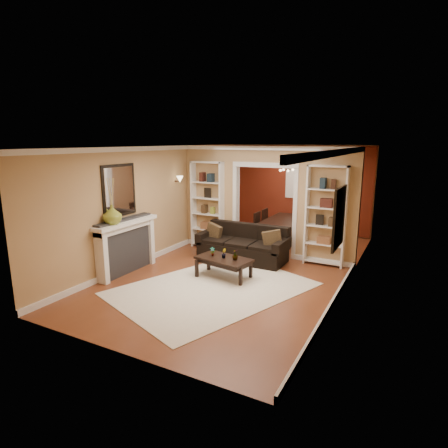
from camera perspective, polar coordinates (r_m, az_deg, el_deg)
The scene contains 30 objects.
floor at distance 8.62m, azimuth 3.07°, elevation -6.57°, with size 8.00×8.00×0.00m, color brown.
ceiling at distance 8.14m, azimuth 3.30°, elevation 11.69°, with size 8.00×8.00×0.00m, color white.
wall_back at distance 11.98m, azimuth 11.25°, elevation 5.29°, with size 8.00×8.00×0.00m, color tan.
wall_front at distance 5.03m, azimuth -16.37°, elevation -5.06°, with size 8.00×8.00×0.00m, color tan.
wall_left at distance 9.42m, azimuth -9.36°, elevation 3.42°, with size 8.00×8.00×0.00m, color tan.
wall_right at distance 7.63m, azimuth 18.71°, elevation 0.76°, with size 8.00×8.00×0.00m, color tan.
partition_wall at distance 9.36m, azimuth 6.26°, elevation 3.45°, with size 4.50×0.15×2.70m, color tan.
red_back_panel at distance 11.96m, azimuth 11.20°, elevation 5.14°, with size 4.44×0.04×2.64m, color maroon.
dining_window at distance 11.89m, azimuth 11.19°, elevation 6.21°, with size 0.78×0.03×0.98m, color #8CA5CC.
area_rug at distance 7.41m, azimuth -1.71°, elevation -9.80°, with size 2.60×3.64×0.01m, color white.
sofa at distance 8.98m, azimuth 2.83°, elevation -2.94°, with size 2.16×0.93×0.84m, color black.
pillow_left at distance 9.26m, azimuth -1.50°, elevation -1.24°, with size 0.40×0.12×0.40m, color brown.
pillow_right at distance 8.63m, azimuth 7.39°, elevation -2.31°, with size 0.42×0.12×0.42m, color brown.
coffee_table at distance 7.91m, azimuth -0.05°, elevation -6.68°, with size 1.14×0.62×0.43m, color black.
plant_left at distance 7.93m, azimuth -1.76°, elevation -4.24°, with size 0.10×0.07×0.19m, color #336626.
plant_center at distance 7.81m, azimuth -0.05°, elevation -4.49°, with size 0.11×0.09×0.20m, color #336626.
plant_right at distance 7.69m, azimuth 1.71°, elevation -4.70°, with size 0.12×0.12×0.22m, color #336626.
bookshelf_left at distance 9.91m, azimuth -2.49°, elevation 2.86°, with size 0.90×0.30×2.30m, color white.
bookshelf_right at distance 8.79m, azimuth 15.24°, elevation 1.15°, with size 0.90×0.30×2.30m, color white.
fireplace at distance 8.36m, azimuth -14.50°, elevation -3.40°, with size 0.32×1.70×1.16m, color white.
vase at distance 7.92m, azimuth -16.66°, elevation 1.38°, with size 0.38×0.38×0.40m, color olive.
mirror at distance 8.21m, azimuth -15.70°, elevation 4.95°, with size 0.03×0.95×1.10m, color silver.
wall_sconce at distance 9.74m, azimuth -7.03°, elevation 6.64°, with size 0.18×0.18×0.22m, color #FFE0A5.
framed_art at distance 6.63m, azimuth 17.06°, elevation 0.92°, with size 0.04×0.85×1.05m, color black.
dining_table at distance 10.88m, azimuth 9.42°, elevation -0.90°, with size 1.01×1.81×0.64m, color black.
dining_chair_nw at distance 10.76m, azimuth 6.15°, elevation -0.39°, with size 0.42×0.42×0.84m, color black.
dining_chair_ne at distance 10.42m, azimuth 11.77°, elevation -1.16°, with size 0.39×0.39×0.79m, color black.
dining_chair_sw at distance 11.31m, azimuth 7.28°, elevation 0.22°, with size 0.42×0.42×0.84m, color black.
dining_chair_se at distance 10.98m, azimuth 12.66°, elevation -0.32°, with size 0.42×0.42×0.86m, color black.
chandelier at distance 10.68m, azimuth 9.36°, elevation 8.11°, with size 0.50×0.50×0.30m, color #3C251B.
Camera 1 is at (3.39, -7.40, 2.83)m, focal length 30.00 mm.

